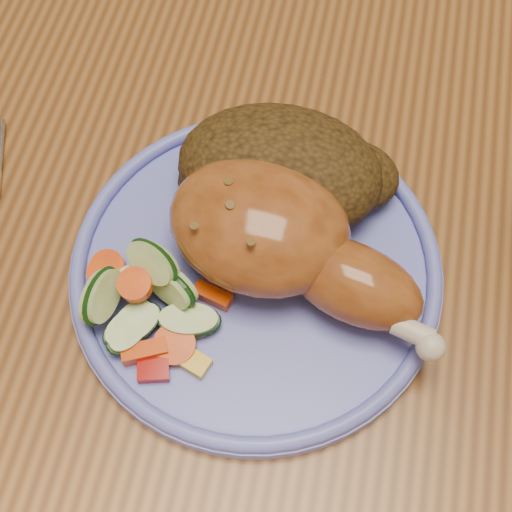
% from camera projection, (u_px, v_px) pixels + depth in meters
% --- Properties ---
extents(ground, '(4.00, 4.00, 0.00)m').
position_uv_depth(ground, '(297.00, 419.00, 1.18)').
color(ground, brown).
rests_on(ground, ground).
extents(dining_table, '(0.90, 1.40, 0.75)m').
position_uv_depth(dining_table, '(338.00, 216.00, 0.59)').
color(dining_table, brown).
rests_on(dining_table, ground).
extents(plate, '(0.24, 0.24, 0.01)m').
position_uv_depth(plate, '(256.00, 271.00, 0.47)').
color(plate, '#676FDE').
rests_on(plate, dining_table).
extents(plate_rim, '(0.24, 0.24, 0.01)m').
position_uv_depth(plate_rim, '(256.00, 263.00, 0.46)').
color(plate_rim, '#676FDE').
rests_on(plate_rim, plate).
extents(chicken_leg, '(0.19, 0.12, 0.06)m').
position_uv_depth(chicken_leg, '(282.00, 239.00, 0.44)').
color(chicken_leg, '#9E5321').
rests_on(chicken_leg, plate).
extents(rice_pilaf, '(0.15, 0.10, 0.06)m').
position_uv_depth(rice_pilaf, '(284.00, 172.00, 0.47)').
color(rice_pilaf, '#442E11').
rests_on(rice_pilaf, plate).
extents(vegetable_pile, '(0.09, 0.09, 0.04)m').
position_uv_depth(vegetable_pile, '(145.00, 301.00, 0.44)').
color(vegetable_pile, '#A50A05').
rests_on(vegetable_pile, plate).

